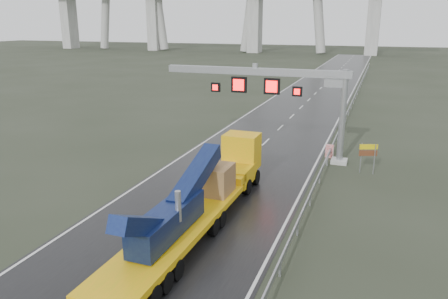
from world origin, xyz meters
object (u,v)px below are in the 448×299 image
at_px(sign_gantry, 281,88).
at_px(heavy_haul_truck, 206,191).
at_px(exit_sign_pair, 368,153).
at_px(striped_barrier, 330,151).

distance_m(sign_gantry, heavy_haul_truck, 13.31).
bearing_deg(exit_sign_pair, heavy_haul_truck, -146.79).
xyz_separation_m(sign_gantry, exit_sign_pair, (6.90, -1.78, -4.06)).
relative_size(sign_gantry, exit_sign_pair, 6.70).
bearing_deg(exit_sign_pair, striped_barrier, 114.32).
relative_size(heavy_haul_truck, exit_sign_pair, 7.79).
relative_size(sign_gantry, heavy_haul_truck, 0.86).
relative_size(exit_sign_pair, striped_barrier, 2.13).
relative_size(heavy_haul_truck, striped_barrier, 16.57).
bearing_deg(sign_gantry, striped_barrier, 18.13).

